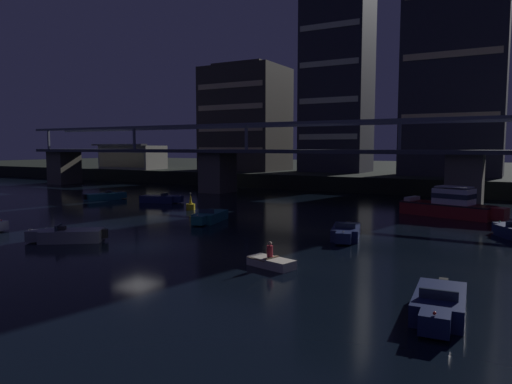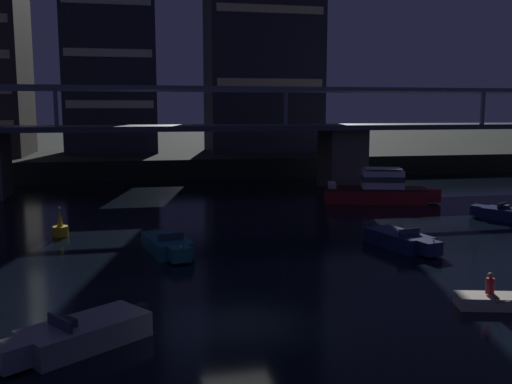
# 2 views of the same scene
# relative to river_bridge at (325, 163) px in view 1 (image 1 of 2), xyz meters

# --- Properties ---
(ground_plane) EXTENTS (400.00, 400.00, 0.00)m
(ground_plane) POSITION_rel_river_bridge_xyz_m (0.00, -32.85, -4.34)
(ground_plane) COLOR black
(far_riverbank) EXTENTS (240.00, 80.00, 2.20)m
(far_riverbank) POSITION_rel_river_bridge_xyz_m (0.00, 48.01, -3.24)
(far_riverbank) COLOR black
(far_riverbank) RESTS_ON ground
(river_bridge) EXTENTS (101.48, 6.40, 9.38)m
(river_bridge) POSITION_rel_river_bridge_xyz_m (0.00, 0.00, 0.00)
(river_bridge) COLOR #605B51
(river_bridge) RESTS_ON ground
(tower_west_low) EXTENTS (13.88, 10.93, 18.74)m
(tower_west_low) POSITION_rel_river_bridge_xyz_m (-22.28, 18.64, 7.07)
(tower_west_low) COLOR #38332D
(tower_west_low) RESTS_ON far_riverbank
(tower_west_tall) EXTENTS (10.68, 8.28, 29.53)m
(tower_west_tall) POSITION_rel_river_bridge_xyz_m (-6.09, 21.09, 12.47)
(tower_west_tall) COLOR #282833
(tower_west_tall) RESTS_ON far_riverbank
(tower_central) EXTENTS (13.67, 8.75, 42.12)m
(tower_central) POSITION_rel_river_bridge_xyz_m (12.27, 18.78, 18.76)
(tower_central) COLOR #282833
(tower_central) RESTS_ON far_riverbank
(waterfront_pavilion) EXTENTS (12.40, 7.40, 4.70)m
(waterfront_pavilion) POSITION_rel_river_bridge_xyz_m (-43.32, 11.91, 0.10)
(waterfront_pavilion) COLOR #B2AD9E
(waterfront_pavilion) RESTS_ON far_riverbank
(cabin_cruiser_near_left) EXTENTS (9.35, 4.88, 2.79)m
(cabin_cruiser_near_left) POSITION_rel_river_bridge_xyz_m (15.61, -9.23, -3.29)
(cabin_cruiser_near_left) COLOR maroon
(cabin_cruiser_near_left) RESTS_ON ground
(speedboat_near_center) EXTENTS (2.57, 5.22, 1.16)m
(speedboat_near_center) POSITION_rel_river_bridge_xyz_m (-1.88, -22.25, -3.93)
(speedboat_near_center) COLOR #196066
(speedboat_near_center) RESTS_ON ground
(speedboat_mid_left) EXTENTS (2.07, 5.22, 1.16)m
(speedboat_mid_left) POSITION_rel_river_bridge_xyz_m (18.44, -36.45, -3.93)
(speedboat_mid_left) COLOR #19234C
(speedboat_mid_left) RESTS_ON ground
(speedboat_mid_center) EXTENTS (5.16, 2.88, 1.16)m
(speedboat_mid_center) POSITION_rel_river_bridge_xyz_m (-14.69, -13.59, -3.93)
(speedboat_mid_center) COLOR #19234C
(speedboat_mid_center) RESTS_ON ground
(speedboat_mid_right) EXTENTS (4.72, 3.93, 1.16)m
(speedboat_mid_right) POSITION_rel_river_bridge_xyz_m (-5.28, -33.81, -3.93)
(speedboat_mid_right) COLOR gray
(speedboat_mid_right) RESTS_ON ground
(speedboat_far_left) EXTENTS (2.71, 5.20, 1.16)m
(speedboat_far_left) POSITION_rel_river_bridge_xyz_m (10.58, -23.66, -3.93)
(speedboat_far_left) COLOR #19234C
(speedboat_far_left) RESTS_ON ground
(speedboat_far_center) EXTENTS (3.10, 5.08, 1.16)m
(speedboat_far_center) POSITION_rel_river_bridge_xyz_m (-22.40, -14.71, -3.93)
(speedboat_far_center) COLOR #196066
(speedboat_far_center) RESTS_ON ground
(channel_buoy) EXTENTS (0.90, 0.90, 1.76)m
(channel_buoy) POSITION_rel_river_bridge_xyz_m (-7.87, -16.94, -3.87)
(channel_buoy) COLOR yellow
(channel_buoy) RESTS_ON ground
(dinghy_with_paddler) EXTENTS (2.80, 2.62, 1.36)m
(dinghy_with_paddler) POSITION_rel_river_bridge_xyz_m (9.66, -33.19, -4.07)
(dinghy_with_paddler) COLOR beige
(dinghy_with_paddler) RESTS_ON ground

